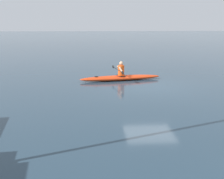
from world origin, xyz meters
name	(u,v)px	position (x,y,z in m)	size (l,w,h in m)	color
ground_plane	(150,87)	(0.00, 0.00, 0.00)	(160.00, 160.00, 0.00)	#233847
kayak	(121,78)	(1.33, -1.66, 0.14)	(4.56, 1.41, 0.28)	red
kayaker	(121,69)	(1.33, -1.66, 0.61)	(0.59, 2.39, 0.77)	#E04C14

